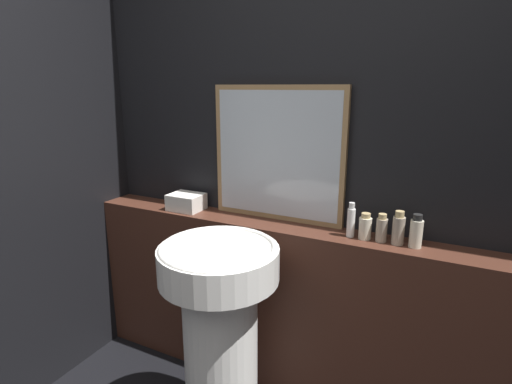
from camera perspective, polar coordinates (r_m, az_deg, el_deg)
wall_back at (r=2.04m, az=5.35°, el=5.23°), size 8.00×0.06×2.50m
vanity_counter at (r=2.20m, az=3.50°, el=-16.09°), size 2.22×0.21×0.92m
pedestal_sink at (r=1.84m, az=-5.11°, el=-19.05°), size 0.50×0.50×0.96m
mirror at (r=2.02m, az=3.08°, el=5.39°), size 0.70×0.03×0.68m
towel_stack at (r=2.27m, az=-9.92°, el=-1.39°), size 0.18×0.15×0.09m
shampoo_bottle at (r=1.88m, az=13.41°, el=-4.05°), size 0.04×0.04×0.16m
conditioner_bottle at (r=1.87m, az=15.33°, el=-4.85°), size 0.06×0.06×0.12m
lotion_bottle at (r=1.86m, az=17.50°, el=-5.04°), size 0.05×0.05×0.13m
body_wash_bottle at (r=1.85m, az=19.67°, el=-5.01°), size 0.05×0.05×0.15m
hand_soap_bottle at (r=1.84m, az=21.91°, el=-5.34°), size 0.05×0.05×0.15m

